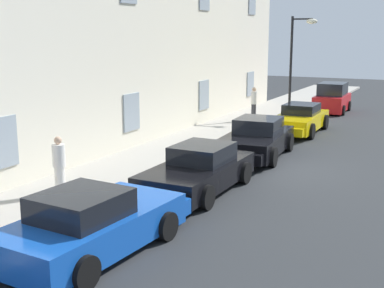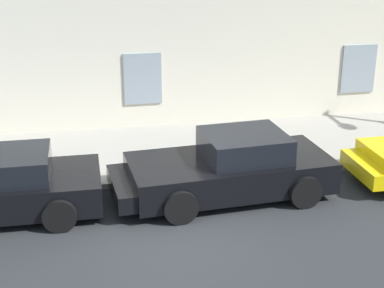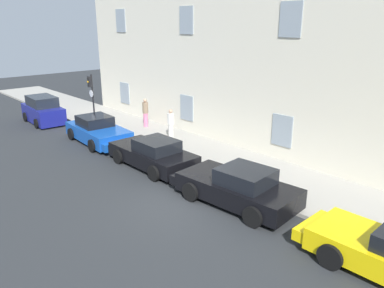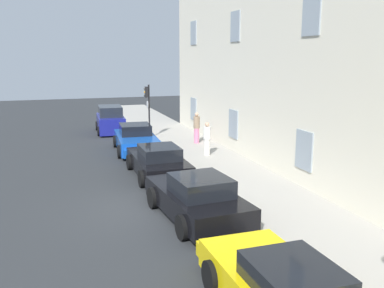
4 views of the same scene
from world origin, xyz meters
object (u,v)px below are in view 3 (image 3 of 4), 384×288
Objects in this scene: sportscar_red_lead at (99,132)px; pedestrian_strolling at (145,112)px; traffic_light at (91,91)px; sportscar_white_middle at (234,186)px; sportscar_yellow_flank at (151,153)px; hatchback_distant at (43,111)px; pedestrian_admiring at (171,124)px.

pedestrian_strolling is (-0.66, 3.66, 0.43)m from sportscar_red_lead.
sportscar_white_middle is at bearing -5.76° from traffic_light.
sportscar_white_middle is (5.18, 0.02, 0.03)m from sportscar_yellow_flank.
sportscar_white_middle is at bearing 1.89° from hatchback_distant.
traffic_light reaches higher than sportscar_red_lead.
pedestrian_strolling is (-3.11, 0.49, 0.05)m from pedestrian_admiring.
sportscar_red_lead is 3.74m from pedestrian_strolling.
sportscar_yellow_flank is 2.79× the size of pedestrian_strolling.
traffic_light is at bearing 170.40° from sportscar_yellow_flank.
pedestrian_admiring reaches higher than sportscar_red_lead.
hatchback_distant is 1.19× the size of traffic_light.
sportscar_yellow_flank is at bearing -33.93° from pedestrian_strolling.
hatchback_distant is 7.21m from pedestrian_strolling.
sportscar_white_middle is 1.54× the size of traffic_light.
pedestrian_admiring is (2.45, 3.17, 0.38)m from sportscar_red_lead.
hatchback_distant is at bearing -175.26° from sportscar_red_lead.
traffic_light is 1.92× the size of pedestrian_admiring.
sportscar_white_middle is at bearing -18.96° from pedestrian_strolling.
hatchback_distant is (-11.30, -0.53, 0.21)m from sportscar_yellow_flank.
pedestrian_strolling is at bearing 146.07° from sportscar_yellow_flank.
sportscar_white_middle is at bearing 0.03° from sportscar_red_lead.
pedestrian_strolling is (-5.45, 3.67, 0.44)m from sportscar_yellow_flank.
pedestrian_admiring is at bearing -8.95° from pedestrian_strolling.
pedestrian_strolling reaches higher than sportscar_red_lead.
pedestrian_admiring is at bearing 18.41° from traffic_light.
hatchback_distant is 9.70m from pedestrian_admiring.
traffic_light reaches higher than pedestrian_strolling.
hatchback_distant is 4.20m from traffic_light.
sportscar_yellow_flank is 6.58m from pedestrian_strolling.
sportscar_yellow_flank is at bearing -9.60° from traffic_light.
pedestrian_strolling reaches higher than sportscar_yellow_flank.
pedestrian_admiring is (5.54, 1.84, -1.37)m from traffic_light.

